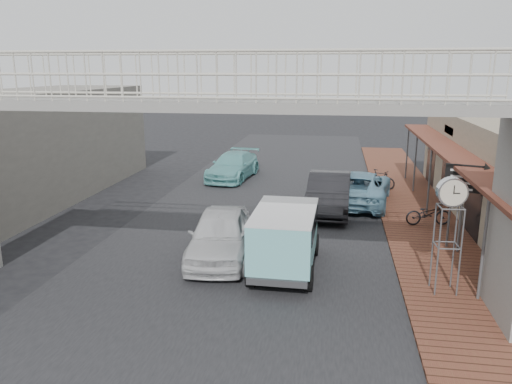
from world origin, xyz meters
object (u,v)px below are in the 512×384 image
(angkot_curb, at_px, (360,188))
(arrow_sign, at_px, (490,182))
(angkot_far, at_px, (233,166))
(angkot_van, at_px, (285,231))
(dark_sedan, at_px, (329,193))
(white_hatchback, at_px, (220,234))
(motorcycle_near, at_px, (428,214))
(motorcycle_far, at_px, (380,179))
(street_clock, at_px, (451,198))

(angkot_curb, height_order, arrow_sign, arrow_sign)
(angkot_far, distance_m, angkot_van, 13.25)
(dark_sedan, relative_size, angkot_van, 1.24)
(angkot_curb, bearing_deg, dark_sedan, 56.28)
(angkot_van, bearing_deg, white_hatchback, 162.44)
(motorcycle_near, bearing_deg, white_hatchback, 110.02)
(angkot_van, xyz_separation_m, motorcycle_far, (3.63, 11.03, -0.67))
(angkot_far, distance_m, motorcycle_far, 8.00)
(motorcycle_far, bearing_deg, motorcycle_near, -140.24)
(angkot_curb, bearing_deg, motorcycle_far, -103.34)
(white_hatchback, relative_size, angkot_van, 1.16)
(dark_sedan, bearing_deg, arrow_sign, -41.04)
(white_hatchback, relative_size, street_clock, 1.47)
(white_hatchback, relative_size, angkot_far, 0.94)
(angkot_van, bearing_deg, dark_sedan, 80.84)
(dark_sedan, distance_m, motorcycle_near, 4.15)
(dark_sedan, xyz_separation_m, motorcycle_far, (2.46, 4.34, -0.25))
(motorcycle_near, relative_size, arrow_sign, 0.57)
(motorcycle_far, bearing_deg, street_clock, -149.53)
(arrow_sign, bearing_deg, angkot_curb, 138.28)
(dark_sedan, distance_m, arrow_sign, 7.06)
(motorcycle_far, bearing_deg, angkot_van, -171.44)
(angkot_curb, height_order, motorcycle_near, angkot_curb)
(dark_sedan, height_order, motorcycle_near, dark_sedan)
(white_hatchback, height_order, dark_sedan, dark_sedan)
(dark_sedan, bearing_deg, motorcycle_far, 62.40)
(angkot_van, bearing_deg, arrow_sign, 18.89)
(angkot_van, relative_size, motorcycle_near, 2.33)
(white_hatchback, bearing_deg, angkot_curb, 51.97)
(angkot_van, bearing_deg, motorcycle_near, 46.33)
(angkot_curb, height_order, angkot_van, angkot_van)
(angkot_van, distance_m, motorcycle_far, 11.63)
(street_clock, bearing_deg, angkot_far, 118.28)
(motorcycle_far, bearing_deg, white_hatchback, 177.40)
(dark_sedan, relative_size, motorcycle_far, 3.15)
(motorcycle_near, bearing_deg, angkot_curb, 27.04)
(motorcycle_far, relative_size, street_clock, 0.50)
(dark_sedan, distance_m, angkot_far, 7.97)
(motorcycle_far, bearing_deg, arrow_sign, -137.38)
(white_hatchback, distance_m, arrow_sign, 8.64)
(angkot_van, height_order, arrow_sign, arrow_sign)
(white_hatchback, distance_m, angkot_curb, 8.84)
(street_clock, bearing_deg, dark_sedan, 108.62)
(white_hatchback, relative_size, motorcycle_near, 2.69)
(motorcycle_near, distance_m, street_clock, 6.46)
(angkot_curb, bearing_deg, street_clock, 109.54)
(street_clock, bearing_deg, angkot_van, 163.40)
(angkot_van, xyz_separation_m, street_clock, (4.40, -0.96, 1.48))
(angkot_curb, height_order, angkot_far, angkot_curb)
(angkot_curb, distance_m, angkot_van, 8.61)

